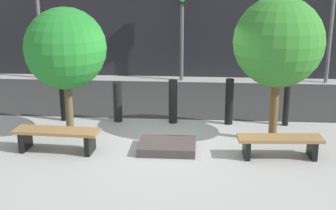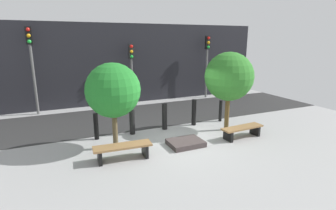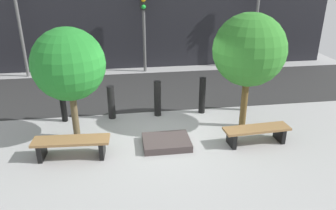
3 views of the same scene
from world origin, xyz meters
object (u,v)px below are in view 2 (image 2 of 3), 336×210
(bench_right, at_px, (242,130))
(tree_behind_left_bench, at_px, (113,91))
(bollard_far_left, at_px, (96,126))
(traffic_light_mid_east, at_px, (207,56))
(bollard_far_right, at_px, (220,111))
(bollard_right, at_px, (194,112))
(tree_behind_right_bench, at_px, (229,77))
(bollard_center, at_px, (165,117))
(bollard_left, at_px, (132,122))
(traffic_light_mid_west, at_px, (131,63))
(traffic_light_west, at_px, (31,56))
(planter_bed, at_px, (186,143))
(bench_left, at_px, (123,149))

(bench_right, distance_m, tree_behind_left_bench, 4.80)
(bollard_far_left, distance_m, traffic_light_mid_east, 8.83)
(bench_right, bearing_deg, bollard_far_right, 73.93)
(bollard_far_left, xyz_separation_m, bollard_right, (3.98, 0.00, 0.07))
(tree_behind_right_bench, height_order, traffic_light_mid_east, traffic_light_mid_east)
(bench_right, xyz_separation_m, traffic_light_mid_east, (2.48, 6.45, 2.25))
(bollard_center, bearing_deg, bollard_far_left, 180.00)
(tree_behind_right_bench, distance_m, bollard_right, 2.09)
(bollard_left, height_order, traffic_light_mid_west, traffic_light_mid_west)
(bollard_far_left, bearing_deg, tree_behind_left_bench, -67.06)
(bench_right, height_order, bollard_left, bollard_left)
(traffic_light_west, bearing_deg, planter_bed, -53.12)
(bollard_right, bearing_deg, bench_left, -150.47)
(bollard_center, relative_size, traffic_light_west, 0.26)
(bollard_far_right, distance_m, traffic_light_mid_east, 5.32)
(bollard_far_left, relative_size, bollard_left, 0.99)
(bench_right, xyz_separation_m, tree_behind_left_bench, (-4.42, 0.95, 1.63))
(traffic_light_mid_west, bearing_deg, bench_left, -108.90)
(planter_bed, relative_size, tree_behind_left_bench, 0.41)
(planter_bed, distance_m, traffic_light_mid_west, 6.62)
(traffic_light_mid_west, bearing_deg, tree_behind_left_bench, -111.87)
(bollard_right, bearing_deg, planter_bed, -126.36)
(bench_left, distance_m, planter_bed, 2.23)
(tree_behind_left_bench, relative_size, traffic_light_mid_east, 0.76)
(bench_right, height_order, planter_bed, bench_right)
(traffic_light_west, bearing_deg, bollard_far_left, -65.41)
(bollard_far_left, xyz_separation_m, traffic_light_mid_west, (2.66, 4.45, 1.79))
(planter_bed, relative_size, traffic_light_mid_west, 0.35)
(tree_behind_left_bench, xyz_separation_m, traffic_light_mid_west, (2.21, 5.50, 0.34))
(bollard_right, relative_size, traffic_light_mid_east, 0.30)
(tree_behind_right_bench, relative_size, bollard_far_left, 3.17)
(bollard_right, height_order, bollard_far_right, bollard_right)
(bollard_left, relative_size, bollard_right, 0.89)
(bench_right, xyz_separation_m, traffic_light_west, (-6.90, 6.45, 2.47))
(bollard_right, bearing_deg, bench_right, -66.26)
(bollard_far_right, bearing_deg, tree_behind_right_bench, -112.94)
(planter_bed, distance_m, bollard_far_left, 3.23)
(bollard_left, relative_size, bollard_center, 0.92)
(bench_right, distance_m, bollard_far_right, 2.06)
(traffic_light_mid_east, bearing_deg, bollard_right, -127.10)
(traffic_light_west, xyz_separation_m, traffic_light_mid_west, (4.69, -0.00, -0.50))
(bench_left, xyz_separation_m, traffic_light_mid_west, (2.21, 6.45, 1.94))
(tree_behind_left_bench, distance_m, bollard_far_right, 5.19)
(bollard_center, xyz_separation_m, traffic_light_west, (-4.69, 4.45, 2.25))
(tree_behind_right_bench, bearing_deg, bollard_far_right, 67.06)
(bollard_far_right, bearing_deg, bollard_right, 180.00)
(planter_bed, height_order, bollard_left, bollard_left)
(bench_left, xyz_separation_m, bench_right, (4.42, -0.00, -0.03))
(tree_behind_right_bench, distance_m, traffic_light_mid_east, 6.05)
(tree_behind_right_bench, relative_size, traffic_light_mid_west, 0.93)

